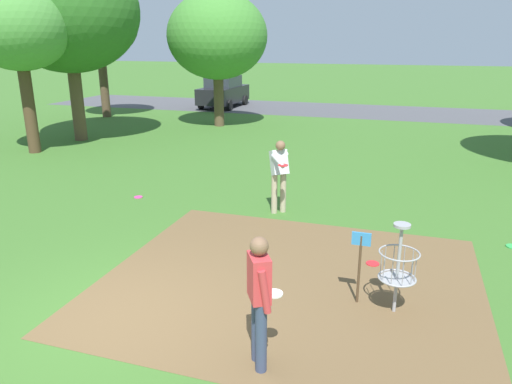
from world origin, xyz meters
TOP-DOWN VIEW (x-y plane):
  - ground_plane at (0.00, 0.00)m, footprint 160.00×160.00m
  - dirt_tee_pad at (2.16, 1.91)m, footprint 6.14×5.39m
  - disc_golf_basket at (3.79, 1.47)m, footprint 0.98×0.58m
  - player_foreground_watching at (1.11, 5.07)m, footprint 0.60×1.12m
  - player_throwing at (2.31, -0.31)m, footprint 0.45×0.49m
  - frisbee_near_basket at (-2.61, 5.05)m, footprint 0.22×0.22m
  - frisbee_mid_grass at (3.42, 2.97)m, footprint 0.23×0.23m
  - tree_near_left at (-8.88, 8.49)m, footprint 3.41×3.41m
  - tree_mid_left at (-4.67, 15.72)m, footprint 4.48×4.48m
  - tree_mid_right at (-8.73, 10.88)m, footprint 5.35×5.35m
  - tree_far_left at (-11.37, 16.50)m, footprint 3.90×3.90m
  - parking_lot_strip at (0.00, 22.74)m, footprint 36.00×6.00m
  - parked_car_leftmost at (-6.92, 22.00)m, footprint 2.04×4.23m

SIDE VIEW (x-z plane):
  - ground_plane at x=0.00m, z-range 0.00..0.00m
  - parking_lot_strip at x=0.00m, z-range 0.00..0.01m
  - dirt_tee_pad at x=2.16m, z-range 0.00..0.01m
  - frisbee_near_basket at x=-2.61m, z-range 0.00..0.02m
  - frisbee_mid_grass at x=3.42m, z-range 0.00..0.02m
  - disc_golf_basket at x=3.79m, z-range 0.06..1.45m
  - parked_car_leftmost at x=-6.92m, z-range 0.00..1.84m
  - player_throwing at x=2.31m, z-range 0.11..1.82m
  - player_foreground_watching at x=1.11m, z-range 0.13..1.84m
  - tree_mid_left at x=-4.67m, z-range 1.04..6.98m
  - tree_near_left at x=-8.88m, z-range 1.37..7.11m
  - tree_far_left at x=-11.37m, z-range 1.45..7.74m
  - tree_mid_right at x=-8.73m, z-range 1.29..8.46m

